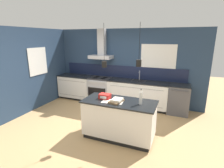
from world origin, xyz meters
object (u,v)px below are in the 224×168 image
(oven_range, at_px, (100,90))
(bottle_on_island, at_px, (141,98))
(dishwasher, at_px, (179,99))
(book_stack, at_px, (117,101))
(red_supply_box, at_px, (105,96))

(oven_range, height_order, bottle_on_island, bottle_on_island)
(dishwasher, height_order, book_stack, book_stack)
(oven_range, height_order, red_supply_box, red_supply_box)
(bottle_on_island, xyz_separation_m, red_supply_box, (-0.86, 0.04, -0.09))
(bottle_on_island, height_order, red_supply_box, bottle_on_island)
(bottle_on_island, bearing_deg, oven_range, 133.96)
(oven_range, bearing_deg, dishwasher, 0.09)
(oven_range, xyz_separation_m, dishwasher, (2.69, 0.00, 0.00))
(dishwasher, height_order, red_supply_box, red_supply_box)
(dishwasher, xyz_separation_m, book_stack, (-1.28, -2.08, 0.49))
(bottle_on_island, bearing_deg, red_supply_box, 177.23)
(book_stack, distance_m, red_supply_box, 0.36)
(dishwasher, height_order, bottle_on_island, bottle_on_island)
(bottle_on_island, bearing_deg, book_stack, -171.39)
(book_stack, bearing_deg, bottle_on_island, 8.61)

